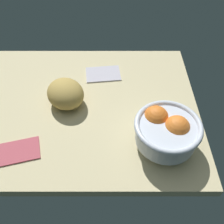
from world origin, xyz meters
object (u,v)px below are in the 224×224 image
Objects in this scene: bread_loaf at (66,94)px; napkin_folded at (15,151)px; fruit_bowl at (167,130)px; napkin_spare at (103,73)px.

bread_loaf reaches higher than napkin_folded.
bread_loaf is 0.98× the size of napkin_folded.
fruit_bowl reaches higher than bread_loaf.
fruit_bowl is at bearing -59.79° from napkin_spare.
napkin_folded is 44.04cm from napkin_spare.
bread_loaf is at bearing 57.87° from napkin_folded.
bread_loaf is 20.19cm from napkin_spare.
fruit_bowl reaches higher than napkin_spare.
napkin_spare is at bearing 120.21° from fruit_bowl.
fruit_bowl is 1.45× the size of napkin_spare.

